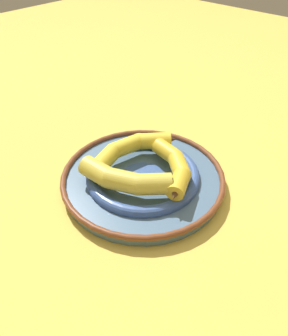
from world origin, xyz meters
TOP-DOWN VIEW (x-y plane):
  - ground_plane at (0.00, 0.00)m, footprint 2.80×2.80m
  - decorative_bowl at (0.03, 0.00)m, footprint 0.33×0.33m
  - banana_a at (0.04, -0.06)m, footprint 0.19×0.10m
  - banana_b at (0.09, 0.03)m, footprint 0.14×0.13m
  - banana_c at (-0.02, 0.02)m, footprint 0.10×0.20m

SIDE VIEW (x-z plane):
  - ground_plane at x=0.00m, z-range 0.00..0.00m
  - decorative_bowl at x=0.03m, z-range 0.00..0.03m
  - banana_b at x=0.09m, z-range 0.03..0.07m
  - banana_c at x=-0.02m, z-range 0.03..0.07m
  - banana_a at x=0.04m, z-range 0.03..0.07m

